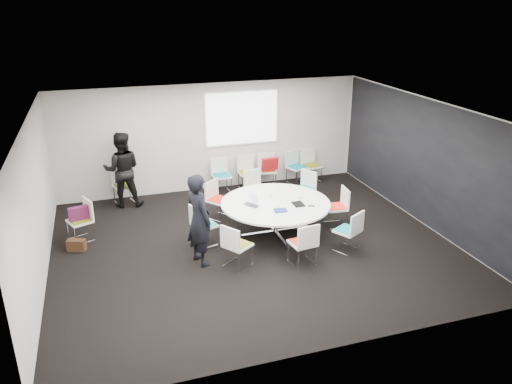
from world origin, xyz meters
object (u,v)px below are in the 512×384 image
object	(u,v)px
chair_back_c	(267,176)
conference_table	(275,210)
maroon_bag	(79,213)
chair_back_d	(296,173)
cup	(270,196)
person_main	(199,220)
chair_back_a	(221,182)
chair_back_e	(311,172)
chair_ring_a	(336,214)
chair_ring_g	(303,251)
chair_ring_e	(204,232)
chair_ring_c	(256,195)
brown_bag	(76,245)
chair_ring_h	(347,238)
chair_ring_f	(237,253)
chair_ring_b	(304,196)
laptop	(253,204)
chair_spare_left	(82,228)
person_back	(122,170)
chair_ring_d	(219,207)
chair_back_b	(247,179)
chair_person_back	(124,192)

from	to	relation	value
chair_back_c	conference_table	bearing A→B (deg)	84.05
conference_table	maroon_bag	distance (m)	4.11
chair_back_d	cup	size ratio (longest dim) A/B	9.78
conference_table	cup	distance (m)	0.37
conference_table	person_main	bearing A→B (deg)	-157.50
chair_back_a	chair_back_e	world-z (taller)	same
chair_ring_a	chair_ring_g	xyz separation A→B (m)	(-1.38, -1.38, 0.00)
chair_back_d	person_main	xyz separation A→B (m)	(-3.44, -3.56, 0.63)
chair_ring_e	chair_ring_g	distance (m)	2.14
chair_ring_c	brown_bag	size ratio (longest dim) A/B	2.44
chair_ring_h	cup	distance (m)	1.93
chair_back_e	chair_ring_c	bearing A→B (deg)	21.55
chair_back_c	chair_ring_f	bearing A→B (deg)	73.09
chair_back_c	chair_back_a	bearing A→B (deg)	11.51
chair_ring_b	conference_table	bearing A→B (deg)	103.87
chair_ring_b	chair_ring_h	distance (m)	2.39
person_main	cup	bearing A→B (deg)	-78.91
chair_ring_c	chair_ring_f	distance (m)	3.00
chair_back_d	laptop	distance (m)	3.55
chair_spare_left	chair_ring_h	bearing A→B (deg)	-135.18
chair_ring_c	chair_back_e	world-z (taller)	same
chair_ring_a	maroon_bag	bearing A→B (deg)	85.31
chair_back_d	person_back	world-z (taller)	person_back
chair_ring_d	chair_back_e	bearing A→B (deg)	170.58
chair_back_c	chair_ring_b	bearing A→B (deg)	113.18
chair_ring_f	chair_back_e	size ratio (longest dim) A/B	1.00
person_back	chair_ring_f	bearing A→B (deg)	124.05
chair_ring_f	chair_back_b	distance (m)	4.16
person_back	brown_bag	xyz separation A→B (m)	(-1.12, -2.12, -0.81)
chair_ring_a	chair_back_e	size ratio (longest dim) A/B	1.00
chair_back_e	person_back	world-z (taller)	person_back
person_back	person_main	bearing A→B (deg)	117.47
maroon_bag	brown_bag	xyz separation A→B (m)	(-0.10, -0.46, -0.50)
chair_back_e	chair_ring_a	bearing A→B (deg)	67.89
chair_ring_e	laptop	distance (m)	1.17
chair_back_e	chair_back_d	bearing A→B (deg)	-8.84
conference_table	chair_back_a	world-z (taller)	chair_back_a
chair_ring_e	conference_table	bearing A→B (deg)	75.23
brown_bag	chair_person_back	bearing A→B (deg)	63.98
chair_ring_c	chair_back_b	size ratio (longest dim) A/B	1.00
chair_ring_f	chair_spare_left	bearing A→B (deg)	-160.45
chair_ring_c	cup	xyz separation A→B (m)	(-0.09, -1.33, 0.50)
laptop	brown_bag	size ratio (longest dim) A/B	0.95
chair_spare_left	cup	world-z (taller)	chair_spare_left
chair_ring_e	chair_person_back	bearing A→B (deg)	-169.41
chair_ring_e	chair_ring_f	bearing A→B (deg)	4.68
chair_ring_f	laptop	size ratio (longest dim) A/B	2.59
cup	chair_back_b	bearing A→B (deg)	84.50
chair_ring_b	chair_spare_left	xyz separation A→B (m)	(-5.16, -0.25, 0.00)
chair_ring_d	chair_back_c	size ratio (longest dim) A/B	1.00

